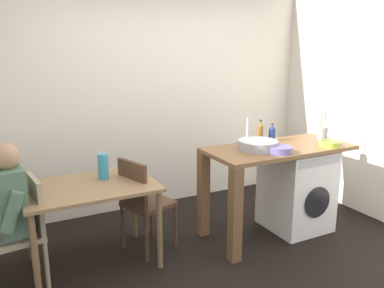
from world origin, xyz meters
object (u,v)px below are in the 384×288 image
dining_table (90,196)px  utensil_crock (322,133)px  colander (329,143)px  chair_opposite (142,200)px  mixing_bowl (280,149)px  vase (103,167)px  washing_machine (296,189)px  bottle_tall_green (260,132)px  bottle_squat_brown (272,133)px  chair_person_seat (24,227)px

dining_table → utensil_crock: 2.50m
utensil_crock → colander: size_ratio=1.50×
chair_opposite → colander: 1.93m
chair_opposite → utensil_crock: utensil_crock is taller
mixing_bowl → vase: bearing=160.7°
washing_machine → bottle_tall_green: size_ratio=3.65×
dining_table → utensil_crock: utensil_crock is taller
washing_machine → colander: bearing=-49.3°
utensil_crock → colander: utensil_crock is taller
chair_opposite → bottle_tall_green: bearing=71.2°
washing_machine → bottle_squat_brown: bearing=126.8°
dining_table → colander: bearing=-11.3°
dining_table → vase: size_ratio=4.74×
chair_person_seat → dining_table: bearing=-87.2°
bottle_tall_green → mixing_bowl: size_ratio=1.04×
colander → chair_person_seat: bearing=172.6°
washing_machine → colander: size_ratio=4.30×
dining_table → bottle_squat_brown: (1.93, -0.01, 0.36)m
dining_table → utensil_crock: size_ratio=3.67×
colander → mixing_bowl: bearing=178.1°
vase → bottle_squat_brown: bearing=-3.5°
chair_person_seat → chair_opposite: bearing=-90.1°
chair_opposite → bottle_squat_brown: 1.53m
utensil_crock → vase: size_ratio=1.29×
washing_machine → bottle_squat_brown: size_ratio=4.60×
bottle_tall_green → vase: size_ratio=1.01×
mixing_bowl → colander: mixing_bowl is taller
bottle_tall_green → chair_opposite: bearing=179.6°
chair_opposite → bottle_squat_brown: (1.45, -0.04, 0.50)m
dining_table → chair_person_seat: chair_person_seat is taller
bottle_squat_brown → utensil_crock: size_ratio=0.62×
dining_table → chair_person_seat: bearing=-170.5°
washing_machine → mixing_bowl: (-0.42, -0.20, 0.52)m
chair_opposite → washing_machine: bearing=62.3°
utensil_crock → mixing_bowl: bearing=-162.3°
bottle_squat_brown → utensil_crock: (0.54, -0.18, -0.01)m
washing_machine → vase: 2.03m
chair_person_seat → utensil_crock: bearing=-98.5°
chair_person_seat → colander: bearing=-104.1°
bottle_tall_green → mixing_bowl: bottle_tall_green is taller
chair_person_seat → bottle_tall_green: 2.40m
colander → dining_table: bearing=168.7°
colander → vase: size_ratio=0.86×
bottle_squat_brown → vase: bearing=176.5°
washing_machine → dining_table: bearing=173.4°
chair_person_seat → washing_machine: bearing=-99.9°
chair_opposite → vase: bearing=-120.9°
bottle_squat_brown → vase: size_ratio=0.80×
utensil_crock → bottle_tall_green: bearing=163.0°
mixing_bowl → dining_table: bearing=165.4°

